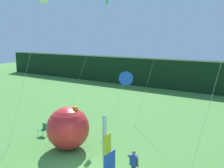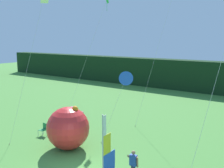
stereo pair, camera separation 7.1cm
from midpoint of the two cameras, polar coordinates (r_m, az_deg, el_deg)
distant_treeline at (r=36.70m, az=20.64°, el=1.41°), size 80.00×2.40×4.15m
banner_flag at (r=12.88m, az=-1.28°, el=-14.58°), size 0.06×1.03×3.69m
person_near_banner at (r=20.20m, az=-11.48°, el=-8.23°), size 0.55×0.48×1.66m
person_far_left at (r=13.71m, az=4.57°, el=-17.19°), size 0.55×0.48×1.63m
person_far_right at (r=19.97m, az=-6.56°, el=-8.14°), size 0.55×0.48×1.75m
inflatable_balloon at (r=17.33m, az=-9.70°, el=-9.46°), size 2.78×2.78×2.88m
folding_chair at (r=20.27m, az=-14.81°, el=-9.40°), size 0.51×0.51×0.89m
kite_blue_delta_0 at (r=16.90m, az=2.91°, el=1.33°), size 2.02×1.13×5.07m
kite_green_diamond_3 at (r=24.65m, az=-2.13°, el=15.79°), size 3.35×2.55×10.97m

